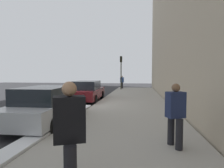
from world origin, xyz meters
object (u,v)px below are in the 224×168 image
parked_car_silver (47,105)px  rolling_suitcase (122,86)px  pedestrian_navy_coat (175,113)px  traffic_light_pole (121,67)px  pedestrian_blue_coat (122,82)px  parked_car_maroon (88,91)px  pedestrian_black_coat (70,134)px

parked_car_silver → rolling_suitcase: 17.43m
parked_car_silver → pedestrian_navy_coat: (-2.09, -4.59, 0.26)m
traffic_light_pole → pedestrian_blue_coat: bearing=1.3°
traffic_light_pole → rolling_suitcase: bearing=1.6°
traffic_light_pole → rolling_suitcase: size_ratio=4.64×
parked_car_maroon → traffic_light_pole: bearing=-10.4°
pedestrian_navy_coat → pedestrian_black_coat: pedestrian_black_coat is taller
pedestrian_navy_coat → rolling_suitcase: pedestrian_navy_coat is taller
pedestrian_navy_coat → rolling_suitcase: 19.69m
pedestrian_blue_coat → rolling_suitcase: size_ratio=1.91×
pedestrian_black_coat → pedestrian_blue_coat: bearing=2.9°
pedestrian_navy_coat → pedestrian_blue_coat: 19.25m
traffic_light_pole → parked_car_silver: bearing=174.1°
parked_car_maroon → pedestrian_black_coat: (-10.41, -2.66, 0.33)m
pedestrian_black_coat → parked_car_maroon: bearing=14.3°
traffic_light_pole → pedestrian_navy_coat: bearing=-170.1°
parked_car_silver → traffic_light_pole: bearing=-5.9°
pedestrian_navy_coat → parked_car_maroon: bearing=29.3°
pedestrian_black_coat → rolling_suitcase: 21.59m
traffic_light_pole → rolling_suitcase: 3.29m
pedestrian_blue_coat → rolling_suitcase: (0.44, 0.02, -0.62)m
pedestrian_blue_coat → rolling_suitcase: 0.76m
pedestrian_black_coat → traffic_light_pole: 19.49m
parked_car_silver → parked_car_maroon: 6.21m
pedestrian_navy_coat → traffic_light_pole: size_ratio=0.41×
rolling_suitcase → pedestrian_blue_coat: bearing=-177.2°
parked_car_silver → parked_car_maroon: same height
pedestrian_black_coat → traffic_light_pole: bearing=3.0°
rolling_suitcase → pedestrian_black_coat: bearing=-177.1°
parked_car_maroon → rolling_suitcase: parked_car_maroon is taller
pedestrian_blue_coat → traffic_light_pole: size_ratio=0.41×
pedestrian_blue_coat → traffic_light_pole: (-1.74, -0.04, 1.85)m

